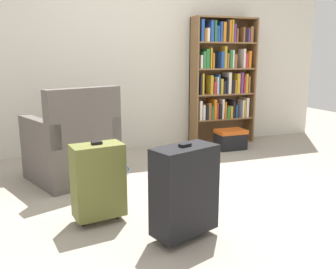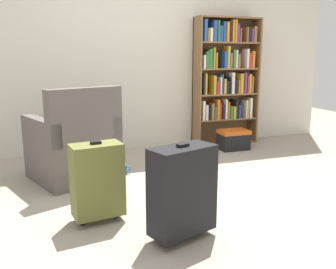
# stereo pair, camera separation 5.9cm
# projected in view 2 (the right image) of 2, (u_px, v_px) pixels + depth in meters

# --- Properties ---
(ground_plane) EXTENTS (9.69, 9.69, 0.00)m
(ground_plane) POSITION_uv_depth(u_px,v_px,m) (192.00, 199.00, 3.02)
(ground_plane) COLOR #9E9384
(back_wall) EXTENTS (5.54, 0.10, 2.60)m
(back_wall) POSITION_uv_depth(u_px,v_px,m) (134.00, 46.00, 4.52)
(back_wall) COLOR beige
(back_wall) RESTS_ON ground
(bookshelf) EXTENTS (0.87, 0.26, 1.66)m
(bookshelf) POSITION_uv_depth(u_px,v_px,m) (226.00, 76.00, 4.81)
(bookshelf) COLOR brown
(bookshelf) RESTS_ON ground
(armchair) EXTENTS (0.91, 0.91, 0.90)m
(armchair) POSITION_uv_depth(u_px,v_px,m) (74.00, 147.00, 3.46)
(armchair) COLOR #59514C
(armchair) RESTS_ON ground
(mug) EXTENTS (0.12, 0.08, 0.10)m
(mug) POSITION_uv_depth(u_px,v_px,m) (123.00, 170.00, 3.65)
(mug) COLOR #1959A5
(mug) RESTS_ON ground
(storage_box) EXTENTS (0.37, 0.25, 0.25)m
(storage_box) POSITION_uv_depth(u_px,v_px,m) (233.00, 139.00, 4.63)
(storage_box) COLOR black
(storage_box) RESTS_ON ground
(suitcase_olive) EXTENTS (0.38, 0.25, 0.59)m
(suitcase_olive) POSITION_uv_depth(u_px,v_px,m) (97.00, 180.00, 2.56)
(suitcase_olive) COLOR brown
(suitcase_olive) RESTS_ON ground
(suitcase_black) EXTENTS (0.47, 0.34, 0.64)m
(suitcase_black) POSITION_uv_depth(u_px,v_px,m) (182.00, 190.00, 2.30)
(suitcase_black) COLOR black
(suitcase_black) RESTS_ON ground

